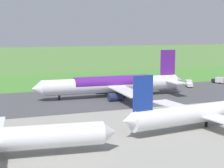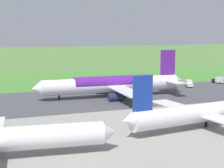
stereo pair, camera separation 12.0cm
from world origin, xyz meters
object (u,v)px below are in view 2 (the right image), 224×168
at_px(service_car_followme, 224,104).
at_px(service_truck_fuel, 189,83).
at_px(airliner_parked_mid, 206,112).
at_px(airliner_main, 113,84).
at_px(service_truck_baggage, 219,80).
at_px(no_stopping_sign, 121,78).
at_px(traffic_cone_orange, 106,81).

bearing_deg(service_car_followme, service_truck_fuel, -107.72).
bearing_deg(airliner_parked_mid, airliner_main, -81.50).
bearing_deg(service_truck_baggage, service_car_followme, 54.30).
distance_m(service_truck_baggage, no_stopping_sign, 42.67).
bearing_deg(airliner_parked_mid, service_car_followme, -137.59).
distance_m(service_truck_baggage, traffic_cone_orange, 49.64).
bearing_deg(service_truck_fuel, airliner_main, 15.15).
bearing_deg(traffic_cone_orange, airliner_main, 74.15).
height_order(airliner_parked_mid, service_truck_fuel, airliner_parked_mid).
bearing_deg(traffic_cone_orange, no_stopping_sign, 163.21).
bearing_deg(traffic_cone_orange, service_truck_fuel, 133.90).
bearing_deg(service_truck_fuel, traffic_cone_orange, -46.10).
distance_m(airliner_parked_mid, service_truck_fuel, 61.85).
bearing_deg(airliner_main, service_truck_baggage, -166.00).
height_order(service_car_followme, service_truck_fuel, service_truck_fuel).
distance_m(airliner_main, service_truck_fuel, 38.18).
xyz_separation_m(service_car_followme, traffic_cone_orange, (14.27, -64.50, -0.57)).
relative_size(no_stopping_sign, traffic_cone_orange, 5.03).
height_order(service_truck_baggage, traffic_cone_orange, service_truck_baggage).
bearing_deg(service_truck_baggage, airliner_main, 14.00).
distance_m(airliner_main, no_stopping_sign, 39.26).
height_order(airliner_parked_mid, traffic_cone_orange, airliner_parked_mid).
distance_m(airliner_parked_mid, service_truck_baggage, 74.68).
bearing_deg(no_stopping_sign, traffic_cone_orange, -16.79).
distance_m(service_truck_baggage, service_car_followme, 50.30).
height_order(service_truck_fuel, no_stopping_sign, no_stopping_sign).
distance_m(service_car_followme, service_truck_fuel, 39.15).
relative_size(airliner_main, service_truck_fuel, 8.69).
bearing_deg(no_stopping_sign, service_truck_fuel, 127.59).
xyz_separation_m(airliner_main, traffic_cone_orange, (-10.55, -37.16, -4.08)).
distance_m(service_truck_fuel, no_stopping_sign, 31.75).
xyz_separation_m(service_truck_baggage, service_truck_fuel, (17.43, 3.55, 0.00)).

